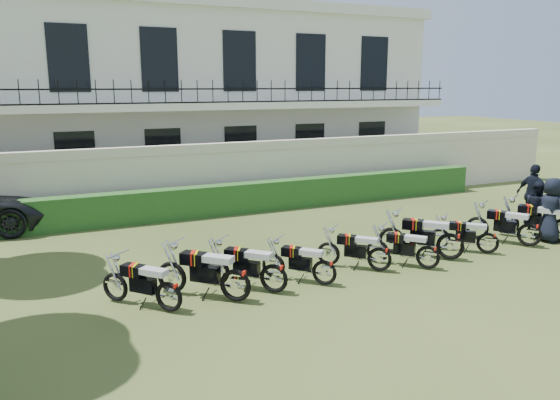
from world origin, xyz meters
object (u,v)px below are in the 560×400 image
at_px(motorcycle_4, 380,253).
at_px(officer_5, 533,194).
at_px(motorcycle_2, 274,271).
at_px(motorcycle_5, 428,252).
at_px(motorcycle_7, 488,238).
at_px(officer_4, 537,209).
at_px(motorcycle_1, 235,277).
at_px(officer_3, 551,210).
at_px(motorcycle_3, 325,267).
at_px(motorcycle_6, 451,240).
at_px(motorcycle_8, 530,229).
at_px(motorcycle_0, 169,289).

relative_size(motorcycle_4, officer_5, 0.71).
relative_size(motorcycle_2, motorcycle_5, 1.05).
distance_m(motorcycle_7, officer_4, 2.72).
height_order(motorcycle_1, officer_4, officer_4).
xyz_separation_m(motorcycle_1, officer_3, (9.33, 0.49, 0.36)).
distance_m(motorcycle_3, motorcycle_5, 2.71).
height_order(motorcycle_5, motorcycle_7, motorcycle_5).
distance_m(motorcycle_1, officer_3, 9.35).
bearing_deg(motorcycle_6, motorcycle_5, 155.78).
distance_m(motorcycle_3, motorcycle_8, 6.35).
xyz_separation_m(motorcycle_3, motorcycle_8, (6.35, 0.24, 0.06)).
relative_size(motorcycle_1, officer_3, 0.89).
xyz_separation_m(motorcycle_3, motorcycle_5, (2.71, -0.09, 0.00)).
xyz_separation_m(motorcycle_6, motorcycle_8, (2.70, 0.01, -0.04)).
relative_size(motorcycle_6, officer_4, 1.02).
relative_size(motorcycle_2, motorcycle_4, 1.10).
bearing_deg(officer_5, officer_4, 127.69).
relative_size(motorcycle_0, motorcycle_1, 0.92).
distance_m(motorcycle_1, officer_5, 10.70).
bearing_deg(motorcycle_0, motorcycle_8, -40.08).
relative_size(motorcycle_3, motorcycle_4, 1.00).
bearing_deg(motorcycle_5, motorcycle_0, 138.49).
distance_m(motorcycle_2, motorcycle_5, 3.88).
height_order(motorcycle_0, motorcycle_3, motorcycle_0).
bearing_deg(motorcycle_2, motorcycle_1, 143.01).
bearing_deg(motorcycle_5, motorcycle_6, -22.14).
bearing_deg(motorcycle_4, motorcycle_0, 138.20).
bearing_deg(motorcycle_1, motorcycle_7, -43.53).
bearing_deg(motorcycle_8, motorcycle_7, 148.49).
relative_size(motorcycle_0, officer_3, 0.82).
height_order(motorcycle_2, motorcycle_6, motorcycle_6).
relative_size(motorcycle_0, motorcycle_7, 1.13).
bearing_deg(motorcycle_3, officer_3, -39.80).
bearing_deg(motorcycle_8, motorcycle_0, 149.51).
bearing_deg(officer_5, motorcycle_5, 102.36).
distance_m(motorcycle_1, motorcycle_7, 6.93).
distance_m(motorcycle_1, motorcycle_6, 5.70).
xyz_separation_m(motorcycle_5, officer_4, (4.75, 1.09, 0.35)).
distance_m(motorcycle_1, motorcycle_4, 3.65).
distance_m(motorcycle_1, officer_4, 9.57).
xyz_separation_m(motorcycle_7, officer_4, (2.58, 0.77, 0.36)).
bearing_deg(officer_4, officer_3, 177.30).
relative_size(motorcycle_7, officer_4, 0.81).
bearing_deg(motorcycle_2, officer_3, -41.75).
xyz_separation_m(motorcycle_8, officer_5, (2.10, 1.76, 0.44)).
bearing_deg(officer_4, motorcycle_2, 109.77).
relative_size(motorcycle_7, officer_3, 0.72).
bearing_deg(motorcycle_8, motorcycle_5, 153.15).
xyz_separation_m(motorcycle_4, motorcycle_5, (1.12, -0.34, -0.01)).
relative_size(motorcycle_7, motorcycle_8, 0.75).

